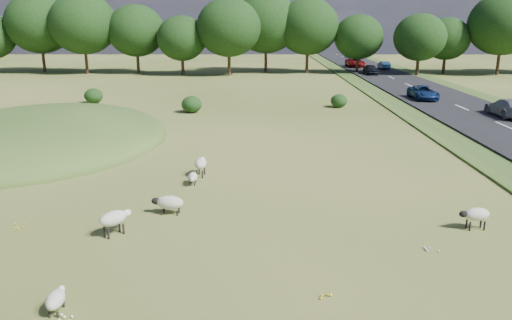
{
  "coord_description": "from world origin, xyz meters",
  "views": [
    {
      "loc": [
        2.11,
        -19.5,
        7.56
      ],
      "look_at": [
        2.0,
        4.0,
        1.0
      ],
      "focal_mm": 35.0,
      "sensor_mm": 36.0,
      "label": 1
    }
  ],
  "objects_px": {
    "sheep_5": "(193,177)",
    "sheep_2": "(476,214)",
    "car_3": "(384,65)",
    "sheep_1": "(56,299)",
    "sheep_4": "(169,203)",
    "sheep_0": "(114,218)",
    "sheep_3": "(201,163)",
    "car_4": "(371,69)",
    "car_6": "(353,54)",
    "car_2": "(423,93)",
    "car_1": "(355,62)",
    "car_5": "(508,107)"
  },
  "relations": [
    {
      "from": "sheep_5",
      "to": "sheep_2",
      "type": "bearing_deg",
      "value": 63.9
    },
    {
      "from": "sheep_4",
      "to": "car_4",
      "type": "bearing_deg",
      "value": -103.37
    },
    {
      "from": "car_6",
      "to": "sheep_4",
      "type": "bearing_deg",
      "value": 75.04
    },
    {
      "from": "sheep_3",
      "to": "sheep_5",
      "type": "height_order",
      "value": "sheep_3"
    },
    {
      "from": "car_2",
      "to": "car_4",
      "type": "bearing_deg",
      "value": 90.0
    },
    {
      "from": "sheep_3",
      "to": "car_5",
      "type": "height_order",
      "value": "car_5"
    },
    {
      "from": "sheep_1",
      "to": "car_6",
      "type": "bearing_deg",
      "value": -18.07
    },
    {
      "from": "sheep_3",
      "to": "car_5",
      "type": "bearing_deg",
      "value": -52.72
    },
    {
      "from": "sheep_4",
      "to": "sheep_5",
      "type": "height_order",
      "value": "sheep_4"
    },
    {
      "from": "sheep_1",
      "to": "sheep_5",
      "type": "relative_size",
      "value": 1.05
    },
    {
      "from": "sheep_2",
      "to": "car_6",
      "type": "bearing_deg",
      "value": -104.32
    },
    {
      "from": "sheep_0",
      "to": "sheep_1",
      "type": "xyz_separation_m",
      "value": [
        -0.19,
        -5.01,
        -0.27
      ]
    },
    {
      "from": "car_4",
      "to": "car_5",
      "type": "bearing_deg",
      "value": -83.33
    },
    {
      "from": "sheep_3",
      "to": "sheep_4",
      "type": "xyz_separation_m",
      "value": [
        -0.71,
        -5.14,
        -0.18
      ]
    },
    {
      "from": "sheep_4",
      "to": "car_2",
      "type": "relative_size",
      "value": 0.3
    },
    {
      "from": "sheep_3",
      "to": "car_2",
      "type": "distance_m",
      "value": 30.75
    },
    {
      "from": "sheep_5",
      "to": "car_4",
      "type": "relative_size",
      "value": 0.25
    },
    {
      "from": "sheep_2",
      "to": "car_3",
      "type": "height_order",
      "value": "car_3"
    },
    {
      "from": "sheep_2",
      "to": "car_5",
      "type": "bearing_deg",
      "value": -124.93
    },
    {
      "from": "car_6",
      "to": "car_1",
      "type": "bearing_deg",
      "value": 80.53
    },
    {
      "from": "car_3",
      "to": "car_4",
      "type": "height_order",
      "value": "car_4"
    },
    {
      "from": "car_4",
      "to": "car_6",
      "type": "xyz_separation_m",
      "value": [
        3.8,
        34.74,
        0.03
      ]
    },
    {
      "from": "sheep_5",
      "to": "car_3",
      "type": "height_order",
      "value": "car_3"
    },
    {
      "from": "car_2",
      "to": "car_6",
      "type": "distance_m",
      "value": 58.28
    },
    {
      "from": "sheep_1",
      "to": "car_2",
      "type": "bearing_deg",
      "value": -33.56
    },
    {
      "from": "sheep_0",
      "to": "sheep_3",
      "type": "xyz_separation_m",
      "value": [
        2.34,
        7.22,
        0.01
      ]
    },
    {
      "from": "car_1",
      "to": "car_6",
      "type": "distance_m",
      "value": 23.1
    },
    {
      "from": "car_1",
      "to": "car_3",
      "type": "xyz_separation_m",
      "value": [
        3.8,
        -4.0,
        -0.16
      ]
    },
    {
      "from": "sheep_5",
      "to": "car_2",
      "type": "relative_size",
      "value": 0.22
    },
    {
      "from": "sheep_3",
      "to": "car_3",
      "type": "relative_size",
      "value": 0.36
    },
    {
      "from": "car_6",
      "to": "sheep_3",
      "type": "bearing_deg",
      "value": 74.61
    },
    {
      "from": "sheep_2",
      "to": "car_1",
      "type": "distance_m",
      "value": 66.76
    },
    {
      "from": "sheep_3",
      "to": "car_1",
      "type": "xyz_separation_m",
      "value": [
        18.89,
        59.63,
        0.36
      ]
    },
    {
      "from": "car_4",
      "to": "car_5",
      "type": "distance_m",
      "value": 32.69
    },
    {
      "from": "car_1",
      "to": "sheep_5",
      "type": "bearing_deg",
      "value": -107.41
    },
    {
      "from": "sheep_2",
      "to": "car_1",
      "type": "relative_size",
      "value": 0.22
    },
    {
      "from": "sheep_1",
      "to": "sheep_4",
      "type": "relative_size",
      "value": 0.77
    },
    {
      "from": "sheep_0",
      "to": "car_6",
      "type": "bearing_deg",
      "value": 26.92
    },
    {
      "from": "sheep_1",
      "to": "sheep_4",
      "type": "xyz_separation_m",
      "value": [
        1.82,
        7.09,
        0.11
      ]
    },
    {
      "from": "sheep_1",
      "to": "sheep_5",
      "type": "height_order",
      "value": "sheep_1"
    },
    {
      "from": "sheep_2",
      "to": "car_4",
      "type": "distance_m",
      "value": 54.9
    },
    {
      "from": "sheep_2",
      "to": "sheep_5",
      "type": "height_order",
      "value": "sheep_2"
    },
    {
      "from": "car_4",
      "to": "car_6",
      "type": "bearing_deg",
      "value": 83.76
    },
    {
      "from": "sheep_0",
      "to": "sheep_3",
      "type": "bearing_deg",
      "value": 24.56
    },
    {
      "from": "sheep_2",
      "to": "car_5",
      "type": "xyz_separation_m",
      "value": [
        11.66,
        21.86,
        0.36
      ]
    },
    {
      "from": "sheep_0",
      "to": "car_5",
      "type": "bearing_deg",
      "value": -5.62
    },
    {
      "from": "sheep_2",
      "to": "car_3",
      "type": "bearing_deg",
      "value": -107.47
    },
    {
      "from": "car_3",
      "to": "car_2",
      "type": "bearing_deg",
      "value": 83.09
    },
    {
      "from": "sheep_3",
      "to": "sheep_4",
      "type": "bearing_deg",
      "value": 175.58
    },
    {
      "from": "sheep_1",
      "to": "car_6",
      "type": "distance_m",
      "value": 97.95
    }
  ]
}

